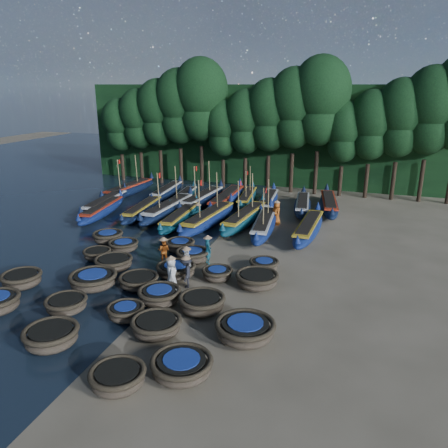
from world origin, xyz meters
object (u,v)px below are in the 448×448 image
(long_boat_9, at_px, (129,189))
(long_boat_2, at_px, (142,210))
(long_boat_3, at_px, (168,209))
(long_boat_5, at_px, (208,218))
(long_boat_15, at_px, (268,202))
(fisherman_4, at_px, (187,261))
(long_boat_1, at_px, (102,210))
(fisherman_2, at_px, (164,250))
(coracle_8, at_px, (156,326))
(fisherman_0, at_px, (171,273))
(coracle_24, at_px, (264,265))
(long_boat_12, at_px, (202,199))
(coracle_2, at_px, (51,336))
(coracle_19, at_px, (257,279))
(long_boat_7, at_px, (264,225))
(coracle_4, at_px, (182,366))
(coracle_20, at_px, (108,237))
(long_boat_16, at_px, (302,205))
(coracle_3, at_px, (118,378))
(long_boat_10, at_px, (167,192))
(fisherman_6, at_px, (277,212))
(coracle_17, at_px, (176,270))
(coracle_9, at_px, (245,330))
(long_boat_14, at_px, (247,198))
(coracle_18, at_px, (217,274))
(long_boat_17, at_px, (329,204))
(long_boat_6, at_px, (245,218))
(coracle_10, at_px, (22,279))
(long_boat_13, at_px, (227,199))
(coracle_14, at_px, (202,303))
(coracle_7, at_px, (126,311))
(fisherman_5, at_px, (198,213))
(coracle_16, at_px, (114,263))
(coracle_23, at_px, (193,255))
(coracle_11, at_px, (93,280))
(coracle_15, at_px, (97,254))
(coracle_21, at_px, (124,246))
(coracle_13, at_px, (160,295))
(fisherman_1, at_px, (208,249))
(coracle_12, at_px, (139,281))
(long_boat_0, at_px, (105,203))
(long_boat_8, at_px, (308,228))
(long_boat_4, at_px, (180,217))
(fisherman_3, at_px, (186,272))

(long_boat_9, bearing_deg, long_boat_2, -47.87)
(long_boat_3, relative_size, long_boat_5, 1.00)
(long_boat_3, distance_m, long_boat_15, 8.51)
(long_boat_15, xyz_separation_m, fisherman_4, (-1.09, -15.12, 0.37))
(long_boat_1, distance_m, fisherman_2, 11.25)
(coracle_8, height_order, fisherman_0, fisherman_0)
(coracle_24, height_order, long_boat_12, long_boat_12)
(coracle_2, bearing_deg, coracle_19, 50.09)
(long_boat_15, bearing_deg, long_boat_7, -83.99)
(coracle_4, bearing_deg, coracle_24, 86.08)
(coracle_20, xyz_separation_m, long_boat_16, (11.05, 11.63, 0.08))
(coracle_3, bearing_deg, coracle_4, 34.24)
(long_boat_10, xyz_separation_m, fisherman_6, (11.35, -5.15, 0.42))
(coracle_17, relative_size, fisherman_0, 1.13)
(long_boat_15, bearing_deg, long_boat_1, -155.38)
(coracle_3, bearing_deg, long_boat_1, 124.35)
(fisherman_4, bearing_deg, coracle_9, -2.59)
(long_boat_2, height_order, long_boat_14, long_boat_14)
(coracle_20, distance_m, fisherman_2, 5.28)
(coracle_9, height_order, long_boat_10, long_boat_10)
(long_boat_12, height_order, long_boat_15, long_boat_12)
(coracle_17, bearing_deg, fisherman_2, 131.94)
(coracle_18, xyz_separation_m, long_boat_1, (-12.53, 8.42, 0.14))
(long_boat_17, relative_size, fisherman_2, 4.94)
(long_boat_10, height_order, long_boat_15, long_boat_15)
(long_boat_6, bearing_deg, coracle_10, -115.44)
(long_boat_13, bearing_deg, long_boat_9, 175.82)
(coracle_14, bearing_deg, coracle_10, -177.25)
(coracle_7, bearing_deg, fisherman_2, 100.63)
(coracle_9, relative_size, fisherman_5, 1.76)
(long_boat_1, height_order, fisherman_2, fisherman_2)
(coracle_16, relative_size, coracle_19, 1.13)
(long_boat_3, height_order, long_boat_5, long_boat_5)
(coracle_4, distance_m, coracle_16, 10.58)
(long_boat_2, bearing_deg, coracle_23, -51.02)
(coracle_3, distance_m, coracle_11, 8.31)
(coracle_15, relative_size, coracle_16, 0.80)
(coracle_21, height_order, long_boat_16, long_boat_16)
(coracle_7, height_order, coracle_19, coracle_19)
(coracle_19, relative_size, fisherman_5, 1.31)
(coracle_15, height_order, long_boat_2, long_boat_2)
(coracle_13, bearing_deg, fisherman_1, 84.64)
(fisherman_1, height_order, fisherman_2, fisherman_1)
(coracle_12, distance_m, long_boat_16, 17.94)
(long_boat_0, height_order, long_boat_8, long_boat_8)
(long_boat_4, xyz_separation_m, long_boat_10, (-4.50, 7.27, -0.01))
(long_boat_5, bearing_deg, long_boat_6, 27.50)
(coracle_13, distance_m, fisherman_3, 2.18)
(long_boat_12, bearing_deg, coracle_12, -76.50)
(coracle_13, distance_m, coracle_21, 7.58)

